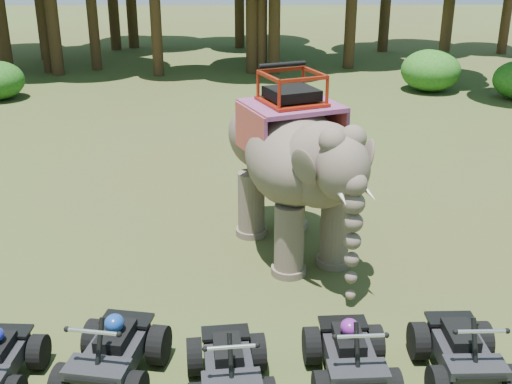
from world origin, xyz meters
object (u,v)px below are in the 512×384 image
(atv_4, at_px, (463,344))
(elephant, at_px, (292,163))
(atv_1, at_px, (112,345))
(atv_2, at_px, (229,358))
(atv_3, at_px, (351,348))

(atv_4, bearing_deg, elephant, 116.90)
(atv_1, bearing_deg, atv_2, 0.84)
(elephant, distance_m, atv_3, 4.81)
(atv_2, distance_m, atv_3, 1.85)
(atv_2, relative_size, atv_3, 0.98)
(elephant, height_order, atv_3, elephant)
(atv_1, distance_m, atv_3, 3.62)
(elephant, bearing_deg, atv_2, -126.48)
(elephant, xyz_separation_m, atv_4, (2.37, -4.49, -1.35))
(atv_2, height_order, atv_4, atv_4)
(atv_3, xyz_separation_m, atv_4, (1.74, 0.09, 0.01))
(elephant, relative_size, atv_4, 2.72)
(atv_2, relative_size, atv_4, 0.97)
(elephant, bearing_deg, atv_3, -104.48)
(elephant, relative_size, atv_2, 2.80)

